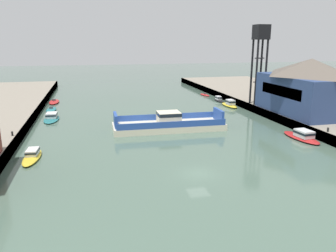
{
  "coord_description": "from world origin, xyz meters",
  "views": [
    {
      "loc": [
        -12.27,
        -35.43,
        15.42
      ],
      "look_at": [
        0.0,
        15.76,
        2.0
      ],
      "focal_mm": 35.45,
      "sensor_mm": 36.0,
      "label": 1
    }
  ],
  "objects": [
    {
      "name": "moored_boat_upstream_a",
      "position": [
        -21.27,
        53.95,
        0.28
      ],
      "size": [
        2.61,
        7.23,
        1.05
      ],
      "color": "red",
      "rests_on": "ground"
    },
    {
      "name": "moored_boat_far_right",
      "position": [
        21.26,
        46.34,
        0.5
      ],
      "size": [
        1.83,
        5.38,
        1.34
      ],
      "color": "black",
      "rests_on": "ground"
    },
    {
      "name": "chain_ferry",
      "position": [
        1.39,
        21.01,
        1.01
      ],
      "size": [
        20.1,
        6.98,
        3.3
      ],
      "color": "beige",
      "rests_on": "ground"
    },
    {
      "name": "bollard_right_aft",
      "position": [
        23.86,
        7.54,
        2.09
      ],
      "size": [
        0.32,
        0.32,
        0.71
      ],
      "color": "black",
      "rests_on": "quay_right"
    },
    {
      "name": "moored_boat_mid_left",
      "position": [
        -20.27,
        10.18,
        0.46
      ],
      "size": [
        2.54,
        7.22,
        1.25
      ],
      "color": "yellow",
      "rests_on": "ground"
    },
    {
      "name": "moored_boat_mid_right",
      "position": [
        21.01,
        38.58,
        0.65
      ],
      "size": [
        2.46,
        7.05,
        1.76
      ],
      "color": "yellow",
      "rests_on": "ground"
    },
    {
      "name": "moored_boat_near_left",
      "position": [
        -20.98,
        43.37,
        0.27
      ],
      "size": [
        2.31,
        7.04,
        1.02
      ],
      "color": "#237075",
      "rests_on": "ground"
    },
    {
      "name": "bollard_left_far",
      "position": [
        -23.86,
        16.59,
        2.09
      ],
      "size": [
        0.32,
        0.32,
        0.71
      ],
      "color": "black",
      "rests_on": "quay_left"
    },
    {
      "name": "moored_boat_far_left",
      "position": [
        20.99,
        9.75,
        0.61
      ],
      "size": [
        3.31,
        8.28,
        1.65
      ],
      "color": "red",
      "rests_on": "ground"
    },
    {
      "name": "warehouse_shed",
      "position": [
        29.84,
        21.16,
        6.99
      ],
      "size": [
        12.69,
        19.22,
        10.59
      ],
      "color": "navy",
      "rests_on": "quay_right"
    },
    {
      "name": "crane_tower",
      "position": [
        24.77,
        32.33,
        14.9
      ],
      "size": [
        2.95,
        2.95,
        17.32
      ],
      "color": "black",
      "rests_on": "quay_right"
    },
    {
      "name": "ground_plane",
      "position": [
        0.0,
        0.0,
        0.0
      ],
      "size": [
        400.0,
        400.0,
        0.0
      ],
      "primitive_type": "plane",
      "color": "#4C6656"
    },
    {
      "name": "moored_boat_upstream_b",
      "position": [
        -20.0,
        34.06,
        0.51
      ],
      "size": [
        3.18,
        8.28,
        1.36
      ],
      "color": "#237075",
      "rests_on": "ground"
    },
    {
      "name": "bollard_right_far",
      "position": [
        23.86,
        15.92,
        2.09
      ],
      "size": [
        0.32,
        0.32,
        0.71
      ],
      "color": "black",
      "rests_on": "quay_right"
    },
    {
      "name": "moored_boat_near_right",
      "position": [
        20.9,
        56.25,
        0.21
      ],
      "size": [
        2.17,
        5.24,
        0.9
      ],
      "color": "red",
      "rests_on": "ground"
    }
  ]
}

